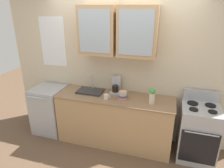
{
  "coord_description": "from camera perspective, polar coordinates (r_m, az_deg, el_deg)",
  "views": [
    {
      "loc": [
        0.84,
        -2.94,
        2.33
      ],
      "look_at": [
        -0.05,
        0.0,
        1.12
      ],
      "focal_mm": 32.16,
      "sensor_mm": 36.0,
      "label": 1
    }
  ],
  "objects": [
    {
      "name": "back_wall_unit",
      "position": [
        3.48,
        2.15,
        6.41
      ],
      "size": [
        4.2,
        0.44,
        2.55
      ],
      "color": "beige",
      "rests_on": "ground_plane"
    },
    {
      "name": "bowl_stack",
      "position": [
        3.28,
        3.12,
        -3.25
      ],
      "size": [
        0.16,
        0.16,
        0.13
      ],
      "color": "#D87F84",
      "rests_on": "counter"
    },
    {
      "name": "counter",
      "position": [
        3.59,
        0.74,
        -10.13
      ],
      "size": [
        1.99,
        0.62,
        0.9
      ],
      "color": "tan",
      "rests_on": "ground_plane"
    },
    {
      "name": "dishwasher",
      "position": [
        4.09,
        -17.19,
        -6.96
      ],
      "size": [
        0.57,
        0.6,
        0.9
      ],
      "color": "#ADAFB5",
      "rests_on": "ground_plane"
    },
    {
      "name": "sink_faucet",
      "position": [
        3.57,
        -6.2,
        -1.93
      ],
      "size": [
        0.45,
        0.29,
        0.28
      ],
      "color": "#2D2D30",
      "rests_on": "counter"
    },
    {
      "name": "cup_near_sink",
      "position": [
        3.28,
        -1.64,
        -3.63
      ],
      "size": [
        0.11,
        0.08,
        0.09
      ],
      "color": "silver",
      "rests_on": "counter"
    },
    {
      "name": "stove_range",
      "position": [
        3.52,
        23.14,
        -12.59
      ],
      "size": [
        0.57,
        0.6,
        1.08
      ],
      "color": "#ADAFB5",
      "rests_on": "ground_plane"
    },
    {
      "name": "ground_plane",
      "position": [
        3.84,
        0.7,
        -15.85
      ],
      "size": [
        10.0,
        10.0,
        0.0
      ],
      "primitive_type": "plane",
      "color": "brown"
    },
    {
      "name": "vase",
      "position": [
        3.15,
        11.35,
        -3.15
      ],
      "size": [
        0.1,
        0.1,
        0.26
      ],
      "color": "beige",
      "rests_on": "counter"
    },
    {
      "name": "coffee_maker",
      "position": [
        3.51,
        1.13,
        -0.69
      ],
      "size": [
        0.17,
        0.2,
        0.29
      ],
      "color": "#B7B7BC",
      "rests_on": "counter"
    }
  ]
}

